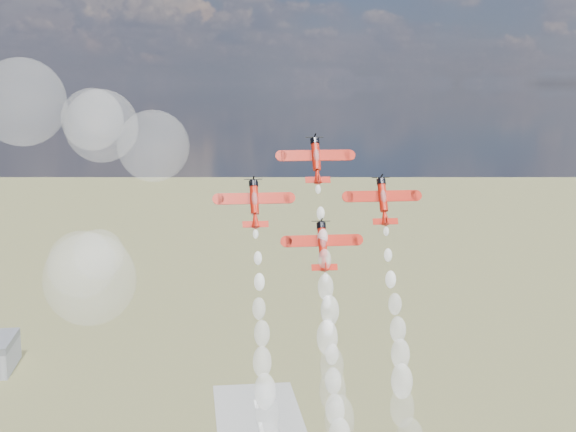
% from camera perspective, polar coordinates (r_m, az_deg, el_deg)
% --- Properties ---
extents(plane_lead, '(13.55, 7.03, 8.89)m').
position_cam_1_polar(plane_lead, '(155.68, 2.01, 4.07)').
color(plane_lead, '#BA1709').
rests_on(plane_lead, ground).
extents(plane_left, '(13.55, 7.03, 8.89)m').
position_cam_1_polar(plane_left, '(151.06, -2.41, 0.98)').
color(plane_left, '#BA1709').
rests_on(plane_left, ground).
extents(plane_right, '(13.55, 7.03, 8.89)m').
position_cam_1_polar(plane_right, '(155.08, 6.77, 1.14)').
color(plane_right, '#BA1709').
rests_on(plane_right, ground).
extents(plane_slot, '(13.55, 7.03, 8.89)m').
position_cam_1_polar(plane_slot, '(149.92, 2.48, -2.06)').
color(plane_slot, '#BA1709').
rests_on(plane_slot, ground).
extents(smoke_trail_lead, '(5.66, 23.56, 40.84)m').
position_cam_1_polar(smoke_trail_lead, '(145.17, 3.19, -10.73)').
color(smoke_trail_lead, white).
rests_on(smoke_trail_lead, plane_lead).
extents(smoke_trail_left, '(5.18, 23.56, 40.58)m').
position_cam_1_polar(smoke_trail_left, '(142.74, -1.47, -14.31)').
color(smoke_trail_left, white).
rests_on(smoke_trail_left, plane_left).
extents(smoke_trail_right, '(5.49, 23.74, 40.79)m').
position_cam_1_polar(smoke_trail_right, '(146.86, 8.35, -13.74)').
color(smoke_trail_right, white).
rests_on(smoke_trail_right, plane_right).
extents(drifted_smoke_cloud, '(63.32, 40.92, 59.80)m').
position_cam_1_polar(drifted_smoke_cloud, '(177.01, -17.61, 0.99)').
color(drifted_smoke_cloud, white).
rests_on(drifted_smoke_cloud, ground).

